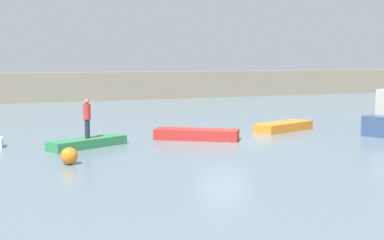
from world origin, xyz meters
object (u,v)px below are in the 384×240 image
rowboat_red (197,134)px  mooring_buoy (69,156)px  rowboat_green (88,143)px  person_red_shirt (87,117)px  rowboat_orange (284,127)px

rowboat_red → mooring_buoy: size_ratio=6.35×
rowboat_green → mooring_buoy: mooring_buoy is taller
rowboat_red → person_red_shirt: (-5.29, -0.22, 1.10)m
person_red_shirt → mooring_buoy: size_ratio=2.73×
rowboat_green → rowboat_red: 5.29m
rowboat_red → rowboat_orange: size_ratio=1.09×
rowboat_orange → rowboat_green: bearing=166.7°
rowboat_green → person_red_shirt: 1.15m
rowboat_red → mooring_buoy: 7.69m
person_red_shirt → mooring_buoy: 3.96m
rowboat_red → person_red_shirt: bearing=-143.9°
rowboat_green → rowboat_orange: size_ratio=1.00×
person_red_shirt → rowboat_green: bearing=180.0°
rowboat_green → rowboat_red: bearing=-21.4°
rowboat_green → mooring_buoy: bearing=-135.4°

